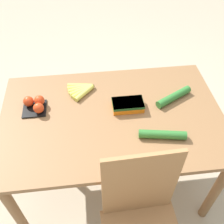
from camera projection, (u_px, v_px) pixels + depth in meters
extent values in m
plane|color=#B7A88E|center=(112.00, 176.00, 2.16)|extent=(12.00, 12.00, 0.00)
cube|color=olive|center=(112.00, 117.00, 1.63)|extent=(1.38, 0.89, 0.03)
cylinder|color=olive|center=(181.00, 107.00, 2.21)|extent=(0.06, 0.06, 0.71)
cylinder|color=olive|center=(29.00, 120.00, 2.11)|extent=(0.06, 0.06, 0.71)
cylinder|color=olive|center=(216.00, 191.00, 1.69)|extent=(0.06, 0.06, 0.71)
cylinder|color=olive|center=(16.00, 213.00, 1.59)|extent=(0.06, 0.06, 0.71)
cube|color=#A87547|center=(140.00, 185.00, 1.31)|extent=(0.39, 0.03, 0.53)
cylinder|color=#A87547|center=(162.00, 222.00, 1.69)|extent=(0.04, 0.04, 0.44)
sphere|color=brown|center=(92.00, 86.00, 1.78)|extent=(0.03, 0.03, 0.03)
cylinder|color=#CCC651|center=(80.00, 86.00, 1.79)|extent=(0.17, 0.06, 0.03)
cylinder|color=#CCC651|center=(80.00, 88.00, 1.77)|extent=(0.17, 0.04, 0.03)
cylinder|color=#CCC651|center=(81.00, 89.00, 1.76)|extent=(0.17, 0.07, 0.03)
cylinder|color=#CCC651|center=(81.00, 91.00, 1.75)|extent=(0.17, 0.10, 0.03)
cylinder|color=#CCC651|center=(83.00, 92.00, 1.74)|extent=(0.16, 0.12, 0.03)
cylinder|color=#CCC651|center=(84.00, 93.00, 1.74)|extent=(0.14, 0.14, 0.03)
cube|color=black|center=(35.00, 109.00, 1.65)|extent=(0.14, 0.14, 0.01)
sphere|color=red|center=(39.00, 100.00, 1.65)|extent=(0.07, 0.07, 0.07)
sphere|color=red|center=(28.00, 101.00, 1.64)|extent=(0.07, 0.07, 0.07)
sphere|color=red|center=(39.00, 108.00, 1.60)|extent=(0.07, 0.07, 0.07)
cube|color=orange|center=(128.00, 105.00, 1.65)|extent=(0.19, 0.11, 0.05)
cube|color=#19471E|center=(128.00, 103.00, 1.63)|extent=(0.20, 0.11, 0.02)
cylinder|color=#2D702D|center=(174.00, 97.00, 1.70)|extent=(0.26, 0.17, 0.05)
cylinder|color=#2D702D|center=(162.00, 135.00, 1.48)|extent=(0.27, 0.09, 0.05)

